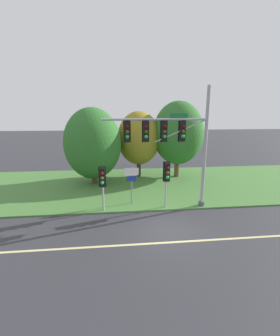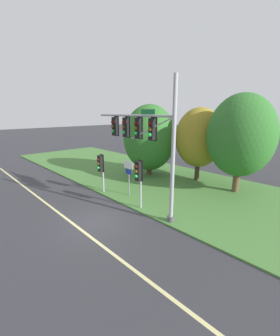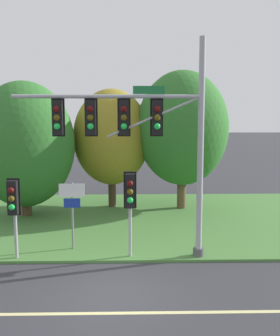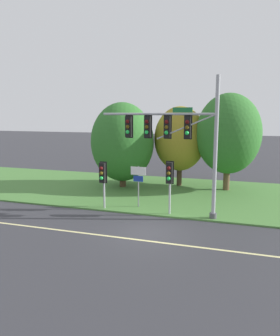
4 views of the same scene
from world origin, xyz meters
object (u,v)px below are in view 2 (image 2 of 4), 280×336
at_px(traffic_signal_mast, 145,136).
at_px(pedestrian_signal_near_kerb, 101,166).
at_px(tree_nearest_road, 150,138).
at_px(tree_left_of_mast, 199,138).
at_px(pedestrian_signal_further_along, 139,174).
at_px(tree_behind_signpost, 241,136).
at_px(route_sign_post, 129,172).

xyz_separation_m(traffic_signal_mast, pedestrian_signal_near_kerb, (-4.49, -0.20, -2.52)).
bearing_deg(pedestrian_signal_near_kerb, tree_nearest_road, 100.07).
height_order(traffic_signal_mast, tree_left_of_mast, traffic_signal_mast).
relative_size(traffic_signal_mast, tree_nearest_road, 1.17).
bearing_deg(pedestrian_signal_further_along, tree_nearest_road, 130.12).
xyz_separation_m(tree_left_of_mast, tree_behind_signpost, (3.78, -0.46, 0.49)).
bearing_deg(tree_nearest_road, route_sign_post, -59.66).
xyz_separation_m(traffic_signal_mast, tree_left_of_mast, (-1.36, 7.94, -0.81)).
relative_size(traffic_signal_mast, pedestrian_signal_further_along, 2.48).
distance_m(pedestrian_signal_near_kerb, tree_left_of_mast, 8.89).
distance_m(pedestrian_signal_near_kerb, tree_behind_signpost, 10.57).
distance_m(route_sign_post, tree_nearest_road, 6.28).
xyz_separation_m(tree_nearest_road, tree_behind_signpost, (8.03, 1.39, 0.72)).
xyz_separation_m(pedestrian_signal_near_kerb, tree_left_of_mast, (3.14, 8.15, 1.71)).
bearing_deg(tree_nearest_road, tree_left_of_mast, 23.44).
bearing_deg(pedestrian_signal_near_kerb, pedestrian_signal_further_along, 0.88).
xyz_separation_m(traffic_signal_mast, pedestrian_signal_further_along, (-0.36, -0.14, -2.34)).
relative_size(pedestrian_signal_near_kerb, tree_left_of_mast, 0.46).
bearing_deg(tree_left_of_mast, pedestrian_signal_near_kerb, -111.05).
xyz_separation_m(pedestrian_signal_near_kerb, pedestrian_signal_further_along, (4.14, 0.06, 0.18)).
relative_size(traffic_signal_mast, tree_behind_signpost, 1.07).
xyz_separation_m(tree_nearest_road, tree_left_of_mast, (4.25, 1.84, 0.23)).
xyz_separation_m(traffic_signal_mast, tree_nearest_road, (-5.61, 6.10, -1.04)).
xyz_separation_m(pedestrian_signal_near_kerb, route_sign_post, (1.92, 1.11, -0.33)).
relative_size(pedestrian_signal_near_kerb, route_sign_post, 1.13).
xyz_separation_m(pedestrian_signal_further_along, tree_behind_signpost, (2.78, 7.62, 2.02)).
bearing_deg(pedestrian_signal_further_along, tree_left_of_mast, 97.06).
distance_m(traffic_signal_mast, route_sign_post, 3.95).
bearing_deg(traffic_signal_mast, tree_nearest_road, 132.63).
relative_size(pedestrian_signal_further_along, route_sign_post, 1.21).
xyz_separation_m(pedestrian_signal_near_kerb, tree_nearest_road, (-1.12, 6.30, 1.48)).
height_order(pedestrian_signal_near_kerb, tree_behind_signpost, tree_behind_signpost).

